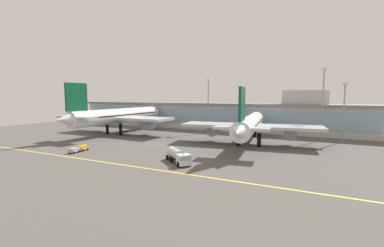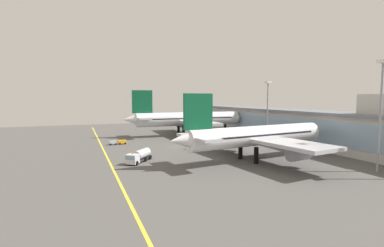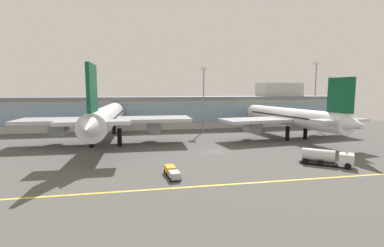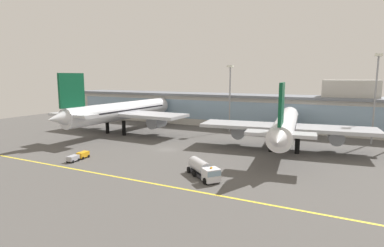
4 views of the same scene
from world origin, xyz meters
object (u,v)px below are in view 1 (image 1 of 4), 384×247
airliner_near_right (250,125)px  fuel_tanker_truck (178,156)px  baggage_tug_near (79,149)px  apron_light_mast_centre (208,97)px  apron_light_mast_east (344,102)px  airliner_near_left (119,116)px  apron_light_mast_west (323,93)px

airliner_near_right → fuel_tanker_truck: 29.87m
fuel_tanker_truck → baggage_tug_near: (-29.08, -1.27, -0.72)m
airliner_near_right → apron_light_mast_centre: (-21.11, 18.55, 8.06)m
apron_light_mast_centre → apron_light_mast_east: 46.38m
airliner_near_right → apron_light_mast_east: bearing=-63.3°
airliner_near_right → baggage_tug_near: airliner_near_right is taller
airliner_near_left → apron_light_mast_west: apron_light_mast_west is taller
airliner_near_right → apron_light_mast_west: 27.38m
fuel_tanker_truck → apron_light_mast_east: bearing=92.7°
fuel_tanker_truck → apron_light_mast_east: 57.54m
fuel_tanker_truck → apron_light_mast_east: size_ratio=0.45×
fuel_tanker_truck → airliner_near_right: bearing=112.5°
apron_light_mast_west → apron_light_mast_centre: bearing=178.0°
airliner_near_right → baggage_tug_near: (-37.77, -29.48, -5.28)m
apron_light_mast_east → airliner_near_right: bearing=-146.2°
airliner_near_left → apron_light_mast_centre: 35.20m
fuel_tanker_truck → baggage_tug_near: fuel_tanker_truck is taller
fuel_tanker_truck → baggage_tug_near: 29.12m
baggage_tug_near → apron_light_mast_centre: size_ratio=0.27×
airliner_near_left → apron_light_mast_west: (69.87, 16.27, 8.60)m
apron_light_mast_centre → apron_light_mast_west: bearing=-2.0°
airliner_near_left → apron_light_mast_east: 77.76m
apron_light_mast_west → apron_light_mast_east: apron_light_mast_west is taller
apron_light_mast_west → apron_light_mast_centre: (-40.34, 1.44, -1.27)m
baggage_tug_near → apron_light_mast_west: (57.01, 46.59, 14.61)m
airliner_near_left → baggage_tug_near: airliner_near_left is taller
airliner_near_right → apron_light_mast_east: (25.22, 16.90, 6.61)m
baggage_tug_near → airliner_near_right: bearing=-57.9°
apron_light_mast_centre → airliner_near_right: bearing=-41.3°
airliner_near_left → apron_light_mast_east: size_ratio=2.85×
airliner_near_left → baggage_tug_near: bearing=-155.6°
airliner_near_left → apron_light_mast_east: bearing=-76.6°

